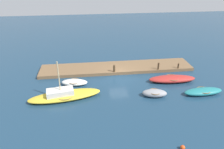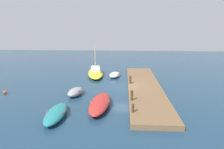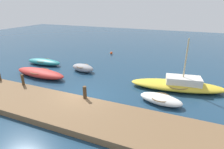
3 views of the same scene
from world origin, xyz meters
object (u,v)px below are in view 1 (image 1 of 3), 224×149
(dinghy_grey, at_px, (155,93))
(motorboat_red, at_px, (172,79))
(mooring_post_west, at_px, (178,66))
(sailboat_yellow, at_px, (64,95))
(rowboat_white, at_px, (74,82))
(mooring_post_mid_west, at_px, (158,66))
(rowboat_teal, at_px, (203,91))
(mooring_post_mid_east, at_px, (114,68))
(marker_buoy, at_px, (183,147))

(dinghy_grey, bearing_deg, motorboat_red, -127.08)
(motorboat_red, height_order, mooring_post_west, mooring_post_west)
(sailboat_yellow, height_order, motorboat_red, sailboat_yellow)
(rowboat_white, relative_size, mooring_post_mid_west, 3.52)
(mooring_post_west, height_order, mooring_post_mid_west, mooring_post_mid_west)
(rowboat_teal, bearing_deg, sailboat_yellow, -5.97)
(motorboat_red, height_order, rowboat_teal, motorboat_red)
(rowboat_teal, relative_size, mooring_post_mid_east, 4.82)
(mooring_post_west, distance_m, mooring_post_mid_west, 2.81)
(mooring_post_mid_west, distance_m, marker_buoy, 13.86)
(motorboat_red, relative_size, rowboat_teal, 1.30)
(motorboat_red, bearing_deg, marker_buoy, 75.75)
(rowboat_teal, xyz_separation_m, mooring_post_west, (0.45, -6.10, 0.43))
(mooring_post_west, bearing_deg, rowboat_white, 8.72)
(rowboat_teal, bearing_deg, mooring_post_mid_west, -64.13)
(rowboat_teal, distance_m, mooring_post_west, 6.14)
(rowboat_teal, height_order, mooring_post_mid_west, mooring_post_mid_west)
(dinghy_grey, distance_m, mooring_post_mid_west, 6.32)
(marker_buoy, bearing_deg, rowboat_white, -52.72)
(rowboat_white, bearing_deg, sailboat_yellow, 80.28)
(sailboat_yellow, relative_size, motorboat_red, 1.36)
(sailboat_yellow, distance_m, mooring_post_mid_east, 7.99)
(dinghy_grey, xyz_separation_m, rowboat_teal, (-5.56, 0.24, -0.06))
(marker_buoy, bearing_deg, mooring_post_mid_west, -100.01)
(rowboat_teal, relative_size, mooring_post_mid_west, 4.80)
(motorboat_red, bearing_deg, sailboat_yellow, 12.37)
(motorboat_red, bearing_deg, dinghy_grey, 46.09)
(rowboat_teal, bearing_deg, dinghy_grey, -4.67)
(dinghy_grey, xyz_separation_m, marker_buoy, (0.11, 7.77, -0.22))
(mooring_post_mid_west, relative_size, marker_buoy, 2.50)
(marker_buoy, bearing_deg, rowboat_teal, -126.96)
(rowboat_teal, xyz_separation_m, mooring_post_mid_east, (9.26, -6.10, 0.54))
(mooring_post_mid_west, height_order, marker_buoy, mooring_post_mid_west)
(motorboat_red, height_order, rowboat_white, motorboat_red)
(dinghy_grey, height_order, marker_buoy, dinghy_grey)
(mooring_post_mid_east, height_order, marker_buoy, mooring_post_mid_east)
(dinghy_grey, bearing_deg, rowboat_teal, -172.95)
(rowboat_white, bearing_deg, motorboat_red, -174.57)
(sailboat_yellow, xyz_separation_m, mooring_post_mid_west, (-12.15, -5.09, 0.46))
(sailboat_yellow, relative_size, mooring_post_mid_west, 8.52)
(mooring_post_west, xyz_separation_m, mooring_post_mid_west, (2.81, 0.00, 0.11))
(mooring_post_west, xyz_separation_m, marker_buoy, (5.22, 13.63, -0.59))
(mooring_post_west, relative_size, marker_buoy, 1.89)
(motorboat_red, xyz_separation_m, dinghy_grey, (3.17, 3.00, 0.01))
(mooring_post_mid_east, distance_m, marker_buoy, 14.12)
(rowboat_white, bearing_deg, dinghy_grey, 166.07)
(rowboat_white, xyz_separation_m, marker_buoy, (-8.75, 11.49, -0.14))
(dinghy_grey, distance_m, marker_buoy, 7.77)
(mooring_post_mid_west, bearing_deg, rowboat_white, 10.87)
(rowboat_white, distance_m, mooring_post_west, 14.13)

